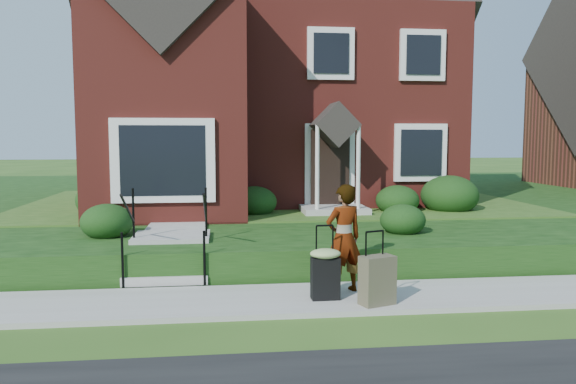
{
  "coord_description": "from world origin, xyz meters",
  "views": [
    {
      "loc": [
        -1.53,
        -8.24,
        2.48
      ],
      "look_at": [
        -0.34,
        2.0,
        1.49
      ],
      "focal_mm": 35.0,
      "sensor_mm": 36.0,
      "label": 1
    }
  ],
  "objects": [
    {
      "name": "ground",
      "position": [
        0.0,
        0.0,
        0.0
      ],
      "size": [
        120.0,
        120.0,
        0.0
      ],
      "primitive_type": "plane",
      "color": "#2D5119",
      "rests_on": "ground"
    },
    {
      "name": "sidewalk",
      "position": [
        0.0,
        0.0,
        0.04
      ],
      "size": [
        60.0,
        1.6,
        0.08
      ],
      "primitive_type": "cube",
      "color": "#9E9B93",
      "rests_on": "ground"
    },
    {
      "name": "terrace",
      "position": [
        4.0,
        10.9,
        0.3
      ],
      "size": [
        44.0,
        20.0,
        0.6
      ],
      "primitive_type": "cube",
      "color": "black",
      "rests_on": "ground"
    },
    {
      "name": "walkway",
      "position": [
        -2.5,
        5.0,
        0.63
      ],
      "size": [
        1.2,
        6.0,
        0.06
      ],
      "primitive_type": "cube",
      "color": "#9E9B93",
      "rests_on": "terrace"
    },
    {
      "name": "main_house",
      "position": [
        -0.21,
        9.61,
        5.26
      ],
      "size": [
        10.4,
        10.2,
        9.4
      ],
      "color": "maroon",
      "rests_on": "terrace"
    },
    {
      "name": "front_steps",
      "position": [
        -2.5,
        1.84,
        0.47
      ],
      "size": [
        1.4,
        2.02,
        1.5
      ],
      "color": "#9E9B93",
      "rests_on": "ground"
    },
    {
      "name": "foundation_shrubs",
      "position": [
        0.04,
        5.07,
        1.06
      ],
      "size": [
        10.03,
        4.28,
        1.03
      ],
      "color": "black",
      "rests_on": "terrace"
    },
    {
      "name": "woman",
      "position": [
        0.33,
        0.22,
        0.92
      ],
      "size": [
        0.71,
        0.58,
        1.69
      ],
      "primitive_type": "imported",
      "rotation": [
        0.0,
        0.0,
        3.46
      ],
      "color": "#999999",
      "rests_on": "sidewalk"
    },
    {
      "name": "suitcase_black",
      "position": [
        -0.03,
        -0.16,
        0.51
      ],
      "size": [
        0.47,
        0.39,
        1.11
      ],
      "rotation": [
        0.0,
        0.0,
        0.02
      ],
      "color": "black",
      "rests_on": "sidewalk"
    },
    {
      "name": "suitcase_olive",
      "position": [
        0.66,
        -0.51,
        0.44
      ],
      "size": [
        0.56,
        0.43,
        1.07
      ],
      "rotation": [
        0.0,
        0.0,
        0.34
      ],
      "color": "brown",
      "rests_on": "sidewalk"
    }
  ]
}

